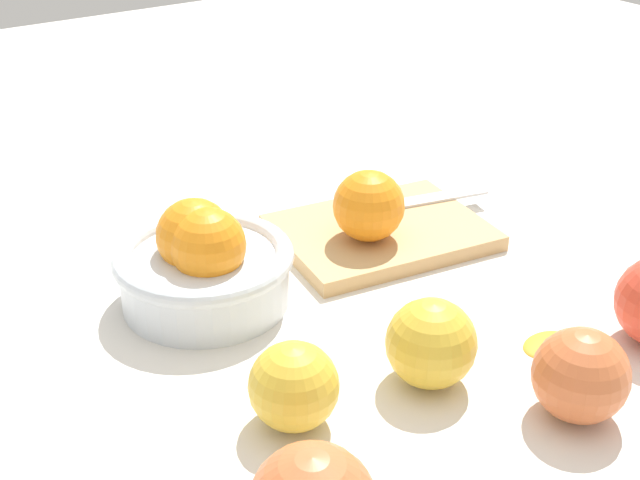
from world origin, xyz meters
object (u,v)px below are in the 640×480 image
object	(u,v)px
cutting_board	(381,233)
apple_front_center	(581,375)
apple_front_left	(294,386)
orange_on_board	(369,206)
bowl	(204,263)
knife	(406,200)
apple_front_left_2	(431,343)

from	to	relation	value
cutting_board	apple_front_center	world-z (taller)	apple_front_center
cutting_board	apple_front_left	size ratio (longest dim) A/B	3.10
cutting_board	apple_front_center	distance (m)	0.31
orange_on_board	cutting_board	bearing A→B (deg)	25.98
bowl	knife	world-z (taller)	bowl
apple_front_center	apple_front_left	world-z (taller)	apple_front_center
knife	cutting_board	bearing A→B (deg)	-154.40
apple_front_center	apple_front_left_2	xyz separation A→B (m)	(-0.07, 0.09, -0.00)
apple_front_left	orange_on_board	bearing A→B (deg)	41.42
cutting_board	orange_on_board	distance (m)	0.05
orange_on_board	apple_front_left_2	distance (m)	0.22
orange_on_board	apple_front_left_2	size ratio (longest dim) A/B	0.99
orange_on_board	apple_front_left_2	xyz separation A→B (m)	(-0.09, -0.20, -0.02)
bowl	knife	size ratio (longest dim) A/B	1.07
knife	apple_front_center	distance (m)	0.35
knife	apple_front_left_2	distance (m)	0.29
apple_front_left_2	apple_front_left	bearing A→B (deg)	171.34
apple_front_left	apple_front_left_2	bearing A→B (deg)	-8.66
knife	apple_front_center	world-z (taller)	apple_front_center
bowl	orange_on_board	distance (m)	0.18
knife	apple_front_left_2	world-z (taller)	apple_front_left_2
bowl	orange_on_board	xyz separation A→B (m)	(0.18, -0.01, 0.01)
cutting_board	apple_front_left_2	bearing A→B (deg)	-118.49
orange_on_board	knife	bearing A→B (deg)	25.73
orange_on_board	apple_front_left_2	world-z (taller)	orange_on_board
bowl	apple_front_left	world-z (taller)	bowl
bowl	knife	distance (m)	0.27
bowl	cutting_board	world-z (taller)	bowl
bowl	knife	xyz separation A→B (m)	(0.26, 0.03, -0.02)
knife	apple_front_left	size ratio (longest dim) A/B	2.24
bowl	orange_on_board	size ratio (longest dim) A/B	2.27
knife	apple_front_left_2	xyz separation A→B (m)	(-0.17, -0.24, 0.02)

